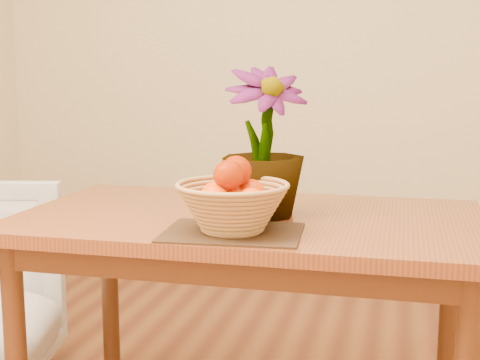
# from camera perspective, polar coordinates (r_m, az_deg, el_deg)

# --- Properties ---
(wall_back) EXTENTS (4.00, 0.02, 2.70)m
(wall_back) POSITION_cam_1_polar(r_m,az_deg,el_deg) (3.92, 7.37, 11.63)
(wall_back) COLOR beige
(wall_back) RESTS_ON floor
(table) EXTENTS (1.40, 0.80, 0.75)m
(table) POSITION_cam_1_polar(r_m,az_deg,el_deg) (2.06, 0.80, -5.36)
(table) COLOR brown
(table) RESTS_ON floor
(placemat) EXTENTS (0.39, 0.30, 0.01)m
(placemat) POSITION_cam_1_polar(r_m,az_deg,el_deg) (1.80, -0.64, -4.50)
(placemat) COLOR #362213
(placemat) RESTS_ON table
(wicker_basket) EXTENTS (0.31, 0.31, 0.13)m
(wicker_basket) POSITION_cam_1_polar(r_m,az_deg,el_deg) (1.79, -0.65, -2.49)
(wicker_basket) COLOR #A97A46
(wicker_basket) RESTS_ON placemat
(orange_pile) EXTENTS (0.19, 0.20, 0.15)m
(orange_pile) POSITION_cam_1_polar(r_m,az_deg,el_deg) (1.78, -0.64, -0.52)
(orange_pile) COLOR #E55D03
(orange_pile) RESTS_ON wicker_basket
(potted_plant) EXTENTS (0.35, 0.35, 0.45)m
(potted_plant) POSITION_cam_1_polar(r_m,az_deg,el_deg) (1.98, 2.04, 3.25)
(potted_plant) COLOR #1F4E16
(potted_plant) RESTS_ON table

